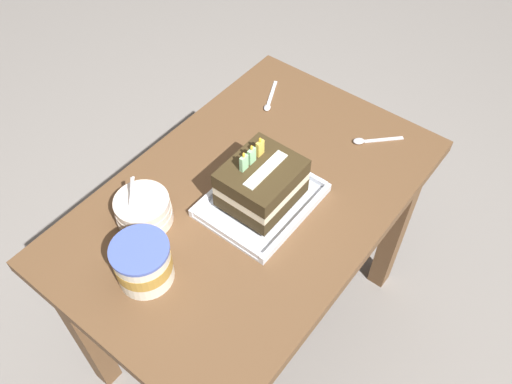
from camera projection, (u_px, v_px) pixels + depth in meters
ground_plane at (252, 323)px, 1.90m from camera, size 8.00×8.00×0.00m
dining_table at (251, 225)px, 1.44m from camera, size 1.00×0.64×0.72m
foil_tray at (262, 201)px, 1.33m from camera, size 0.28×0.23×0.02m
birthday_cake at (262, 182)px, 1.27m from camera, size 0.18×0.16×0.16m
bowl_stack at (143, 210)px, 1.27m from camera, size 0.14×0.14×0.13m
ice_cream_tub at (143, 263)px, 1.16m from camera, size 0.13×0.13×0.11m
serving_spoon_near_tray at (269, 102)px, 1.57m from camera, size 0.13×0.07×0.01m
serving_spoon_by_bowls at (366, 141)px, 1.47m from camera, size 0.11×0.11×0.01m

